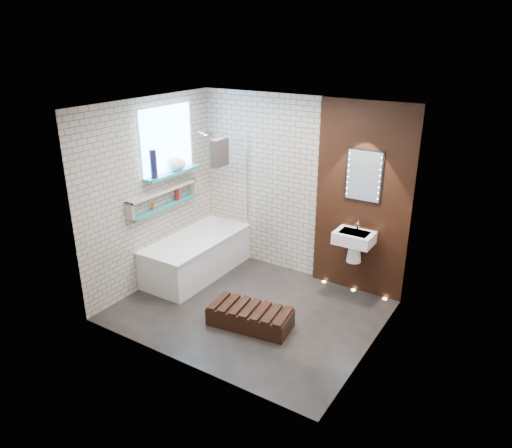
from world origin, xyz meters
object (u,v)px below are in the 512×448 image
Objects in this scene: bath_screen at (232,188)px; washbasin at (354,242)px; bathtub at (197,255)px; walnut_step at (250,317)px; led_mirror at (364,176)px.

washbasin is (1.82, 0.18, -0.49)m from bath_screen.
bathtub is 1.14m from bath_screen.
bath_screen is at bearing 51.10° from bathtub.
bathtub is 2.32m from washbasin.
walnut_step is at bearing -48.04° from bath_screen.
washbasin is 1.71m from walnut_step.
bathtub is 1.73× the size of walnut_step.
bathtub is at bearing -160.22° from led_mirror.
led_mirror is at bearing 19.78° from bathtub.
led_mirror reaches higher than walnut_step.
washbasin is at bearing -90.00° from led_mirror.
bath_screen is 2.00× the size of led_mirror.
led_mirror is at bearing 10.66° from bath_screen.
bath_screen is 1.89m from led_mirror.
walnut_step is at bearing -27.76° from bathtub.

